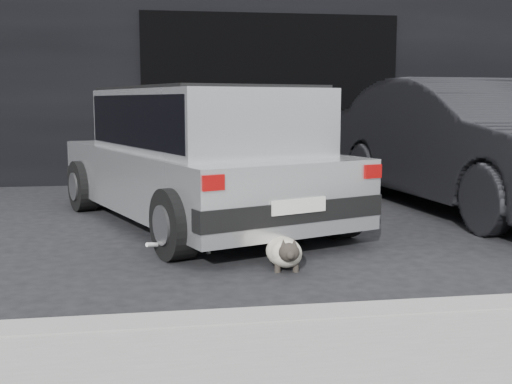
{
  "coord_description": "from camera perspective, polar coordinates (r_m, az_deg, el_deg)",
  "views": [
    {
      "loc": [
        -0.85,
        -5.93,
        1.28
      ],
      "look_at": [
        -0.02,
        -0.82,
        0.54
      ],
      "focal_mm": 45.0,
      "sensor_mm": 36.0,
      "label": 1
    }
  ],
  "objects": [
    {
      "name": "silver_hatchback",
      "position": [
        6.62,
        -5.02,
        3.74
      ],
      "size": [
        2.98,
        4.2,
        1.42
      ],
      "rotation": [
        0.0,
        0.0,
        0.37
      ],
      "color": "silver",
      "rests_on": "ground"
    },
    {
      "name": "cat_siamese",
      "position": [
        4.93,
        2.57,
        -5.35
      ],
      "size": [
        0.31,
        0.82,
        0.28
      ],
      "rotation": [
        0.0,
        0.0,
        3.08
      ],
      "color": "beige",
      "rests_on": "ground"
    },
    {
      "name": "building_facade",
      "position": [
        12.14,
        -0.4,
        13.92
      ],
      "size": [
        34.0,
        4.0,
        5.0
      ],
      "primitive_type": "cube",
      "color": "black",
      "rests_on": "ground"
    },
    {
      "name": "curb",
      "position": [
        4.0,
        19.14,
        -10.05
      ],
      "size": [
        18.0,
        0.25,
        0.12
      ],
      "primitive_type": "cube",
      "color": "gray",
      "rests_on": "ground"
    },
    {
      "name": "garage_opening",
      "position": [
        10.09,
        1.37,
        8.27
      ],
      "size": [
        4.0,
        0.1,
        2.6
      ],
      "primitive_type": "cube",
      "color": "black",
      "rests_on": "ground"
    },
    {
      "name": "cat_white",
      "position": [
        5.42,
        -5.61,
        -3.74
      ],
      "size": [
        0.68,
        0.41,
        0.34
      ],
      "rotation": [
        0.0,
        0.0,
        -1.2
      ],
      "color": "silver",
      "rests_on": "ground"
    },
    {
      "name": "ground",
      "position": [
        6.13,
        -1.04,
        -3.9
      ],
      "size": [
        80.0,
        80.0,
        0.0
      ],
      "primitive_type": "plane",
      "color": "black",
      "rests_on": "ground"
    },
    {
      "name": "second_car",
      "position": [
        7.9,
        18.77,
        4.04
      ],
      "size": [
        2.1,
        4.83,
        1.54
      ],
      "primitive_type": "imported",
      "rotation": [
        0.0,
        0.0,
        0.1
      ],
      "color": "black",
      "rests_on": "ground"
    }
  ]
}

